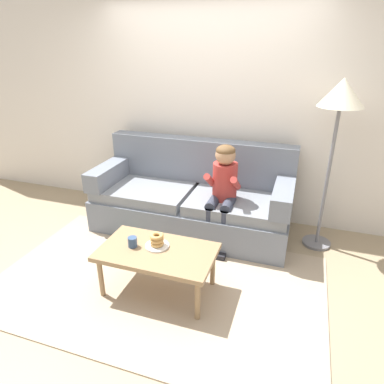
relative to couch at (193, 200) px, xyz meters
The scene contains 13 objects.
ground 0.93m from the couch, 88.31° to the right, with size 10.00×10.00×0.00m, color #9E896B.
wall_back 1.18m from the couch, 87.34° to the left, with size 8.00×0.10×2.80m, color silver.
area_rug 1.16m from the couch, 88.69° to the right, with size 2.98×1.81×0.01m, color tan.
couch is the anchor object (origin of this frame).
coffee_table 1.18m from the couch, 86.35° to the right, with size 0.99×0.57×0.43m.
person_child 0.56m from the couch, 27.93° to the right, with size 0.34×0.58×1.10m.
plate 1.13m from the couch, 87.28° to the right, with size 0.21×0.21×0.01m, color white.
donut 1.13m from the couch, 87.28° to the right, with size 0.12×0.12×0.04m, color tan.
donut_second 1.14m from the couch, 87.28° to the right, with size 0.12×0.12×0.04m, color tan.
donut_third 1.14m from the couch, 87.28° to the right, with size 0.12×0.12×0.04m, color tan.
mug 1.21m from the couch, 97.01° to the right, with size 0.08×0.08×0.09m, color #334C72.
toy_controller 0.97m from the couch, 128.15° to the right, with size 0.23×0.09×0.05m.
floor_lamp 1.83m from the couch, ahead, with size 0.42×0.42×1.76m.
Camera 1 is at (1.11, -2.54, 2.05)m, focal length 31.69 mm.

